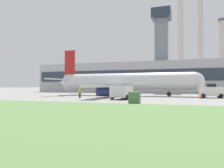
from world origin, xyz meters
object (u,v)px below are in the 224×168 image
Objects in this scene: airplane at (123,82)px; pushback_tug at (211,91)px; ground_crew_person at (80,92)px; fuel_truck at (123,92)px.

airplane is 7.76× the size of pushback_tug.
airplane is 15.60m from pushback_tug.
pushback_tug is 2.18× the size of ground_crew_person.
ground_crew_person is (-19.49, -6.55, -0.14)m from pushback_tug.
pushback_tug is at bearing -10.68° from airplane.
airplane is 10.47m from ground_crew_person.
ground_crew_person is at bearing 170.37° from fuel_truck.
pushback_tug is at bearing 33.02° from fuel_truck.
fuel_truck is (3.23, -10.69, -1.62)m from airplane.
ground_crew_person is (-4.23, -9.42, -1.71)m from airplane.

